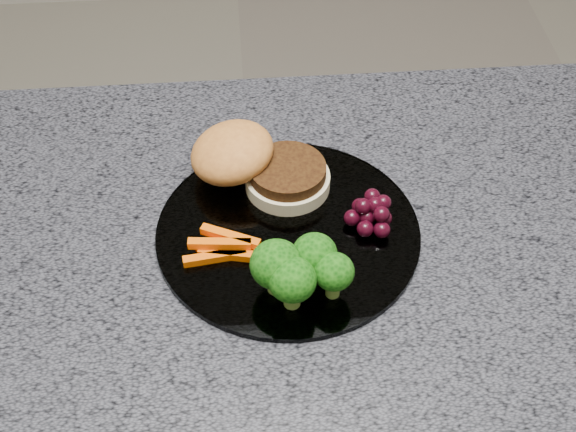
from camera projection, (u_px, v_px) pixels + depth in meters
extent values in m
cube|color=#4C4D56|center=(266.00, 282.00, 0.78)|extent=(1.20, 0.60, 0.04)
cylinder|color=white|center=(288.00, 232.00, 0.79)|extent=(0.26, 0.26, 0.01)
cylinder|color=beige|center=(288.00, 181.00, 0.82)|extent=(0.09, 0.09, 0.02)
cylinder|color=#3E240B|center=(288.00, 171.00, 0.81)|extent=(0.08, 0.08, 0.01)
ellipsoid|color=#CB7D32|center=(232.00, 158.00, 0.82)|extent=(0.09, 0.09, 0.05)
cube|color=#FD5F04|center=(227.00, 245.00, 0.77)|extent=(0.06, 0.01, 0.01)
cube|color=#FD5F04|center=(229.00, 254.00, 0.76)|extent=(0.06, 0.02, 0.01)
cube|color=#FD5F04|center=(215.00, 257.00, 0.76)|extent=(0.06, 0.02, 0.01)
cube|color=#FD5F04|center=(230.00, 237.00, 0.77)|extent=(0.06, 0.03, 0.01)
cube|color=#FD5F04|center=(220.00, 244.00, 0.76)|extent=(0.06, 0.01, 0.01)
cylinder|color=olive|center=(277.00, 282.00, 0.73)|extent=(0.02, 0.02, 0.02)
ellipsoid|color=#0A3907|center=(276.00, 264.00, 0.71)|extent=(0.05, 0.05, 0.04)
cylinder|color=olive|center=(314.00, 271.00, 0.74)|extent=(0.01, 0.01, 0.02)
ellipsoid|color=#0A3907|center=(315.00, 254.00, 0.72)|extent=(0.04, 0.04, 0.04)
cylinder|color=olive|center=(292.00, 297.00, 0.72)|extent=(0.02, 0.02, 0.02)
ellipsoid|color=#0A3907|center=(292.00, 280.00, 0.70)|extent=(0.04, 0.04, 0.04)
cylinder|color=olive|center=(333.00, 287.00, 0.73)|extent=(0.01, 0.01, 0.02)
ellipsoid|color=#0A3907|center=(334.00, 272.00, 0.71)|extent=(0.04, 0.04, 0.03)
sphere|color=black|center=(367.00, 217.00, 0.79)|extent=(0.02, 0.02, 0.02)
sphere|color=black|center=(384.00, 218.00, 0.79)|extent=(0.02, 0.02, 0.02)
sphere|color=black|center=(380.00, 207.00, 0.80)|extent=(0.02, 0.02, 0.02)
sphere|color=black|center=(360.00, 206.00, 0.80)|extent=(0.02, 0.02, 0.02)
sphere|color=black|center=(352.00, 218.00, 0.79)|extent=(0.02, 0.02, 0.02)
sphere|color=black|center=(365.00, 229.00, 0.78)|extent=(0.02, 0.02, 0.02)
sphere|color=black|center=(382.00, 230.00, 0.78)|extent=(0.02, 0.02, 0.02)
sphere|color=black|center=(375.00, 205.00, 0.78)|extent=(0.02, 0.02, 0.02)
sphere|color=black|center=(363.00, 206.00, 0.78)|extent=(0.02, 0.02, 0.02)
sphere|color=black|center=(381.00, 214.00, 0.77)|extent=(0.02, 0.02, 0.02)
sphere|color=black|center=(372.00, 196.00, 0.79)|extent=(0.02, 0.02, 0.02)
sphere|color=black|center=(383.00, 202.00, 0.78)|extent=(0.02, 0.02, 0.02)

